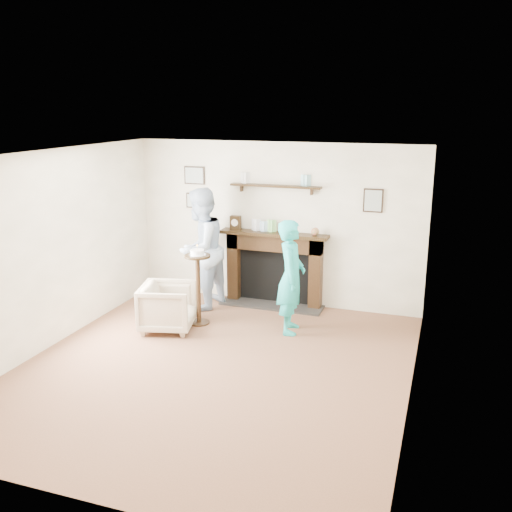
% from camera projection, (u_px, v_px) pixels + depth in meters
% --- Properties ---
extents(ground, '(5.00, 5.00, 0.00)m').
position_uv_depth(ground, '(214.00, 368.00, 6.77)').
color(ground, brown).
rests_on(ground, ground).
extents(room_shell, '(4.54, 5.02, 2.52)m').
position_uv_depth(room_shell, '(233.00, 223.00, 6.98)').
color(room_shell, beige).
rests_on(room_shell, ground).
extents(armchair, '(0.87, 0.85, 0.65)m').
position_uv_depth(armchair, '(169.00, 329.00, 7.95)').
color(armchair, '#C4B992').
rests_on(armchair, ground).
extents(man, '(0.85, 1.01, 1.85)m').
position_uv_depth(man, '(202.00, 307.00, 8.81)').
color(man, silver).
rests_on(man, ground).
extents(woman, '(0.47, 0.63, 1.56)m').
position_uv_depth(woman, '(290.00, 331.00, 7.88)').
color(woman, '#20A7B7').
rests_on(woman, ground).
extents(pedestal_table, '(0.36, 0.36, 1.16)m').
position_uv_depth(pedestal_table, '(198.00, 276.00, 7.98)').
color(pedestal_table, black).
rests_on(pedestal_table, ground).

